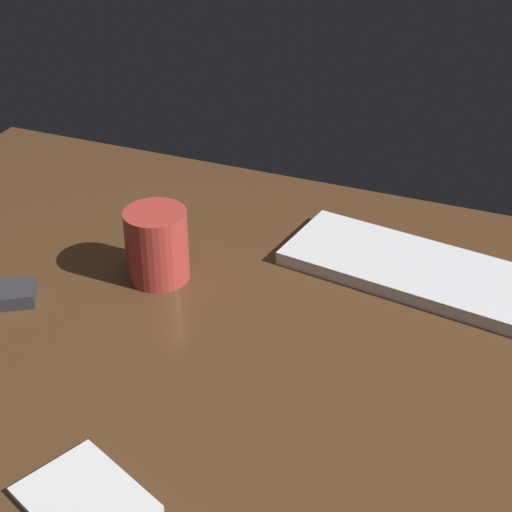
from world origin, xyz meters
The scene contains 4 objects.
desk centered at (0.00, 0.00, 1.00)cm, with size 140.00×84.00×2.00cm, color #4C301C.
keyboard centered at (15.43, 19.58, 2.93)cm, with size 43.71×14.00×1.86cm, color white.
coffee_mug centered at (-20.62, 7.13, 6.91)cm, with size 8.31×8.31×9.82cm, color #B23833.
notepad centered at (-8.82, -30.17, 2.37)cm, with size 12.14×9.30×0.74cm, color silver.
Camera 1 is at (26.55, -74.30, 63.01)cm, focal length 58.22 mm.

